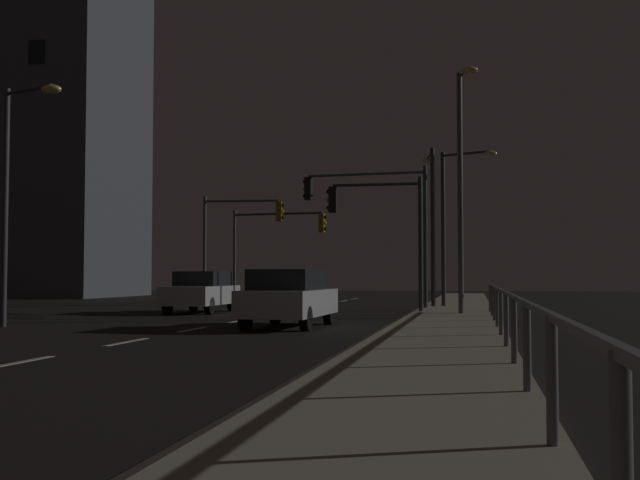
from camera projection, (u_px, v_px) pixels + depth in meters
ground_plane at (200, 328)px, 20.92m from camera, size 112.00×112.00×0.00m
sidewalk_right at (446, 329)px, 19.68m from camera, size 2.82×77.00×0.14m
lane_markings_center at (238, 321)px, 24.35m from camera, size 0.14×50.00×0.01m
lane_edge_line at (398, 320)px, 24.90m from camera, size 0.14×53.00×0.01m
car at (289, 297)px, 21.38m from camera, size 1.93×4.45×1.57m
car_oncoming at (202, 291)px, 30.06m from camera, size 1.88×4.42×1.57m
traffic_light_far_left at (377, 217)px, 28.55m from camera, size 3.52×0.34×4.83m
traffic_light_far_center at (276, 235)px, 41.01m from camera, size 5.15×0.76×4.89m
traffic_light_mid_right at (371, 207)px, 31.99m from camera, size 5.18×0.66×5.67m
traffic_light_overhead_east at (239, 228)px, 38.18m from camera, size 3.98×0.60×5.30m
street_lamp_corner at (462, 170)px, 26.44m from camera, size 0.71×1.49×8.19m
street_lamp_across_street at (432, 210)px, 33.49m from camera, size 0.64×1.98×6.67m
street_lamp_far_end at (453, 210)px, 33.00m from camera, size 2.33×1.08×6.51m
street_lamp_median at (14, 180)px, 21.56m from camera, size 2.09×0.91×6.61m
barrier_fence at (506, 305)px, 14.04m from camera, size 0.09×27.99×0.98m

